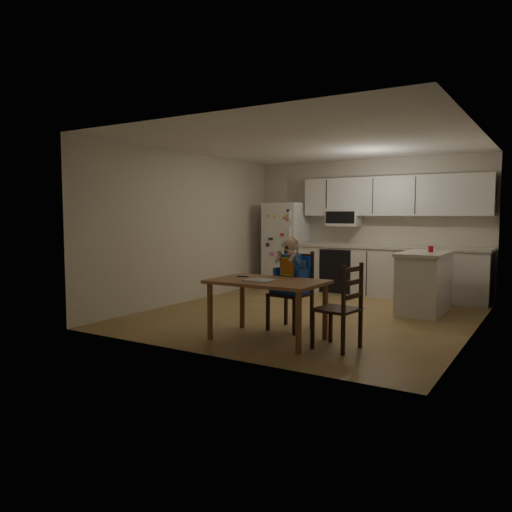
{
  "coord_description": "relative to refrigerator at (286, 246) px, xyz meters",
  "views": [
    {
      "loc": [
        3.13,
        -6.6,
        1.47
      ],
      "look_at": [
        -0.31,
        -0.99,
        0.92
      ],
      "focal_mm": 35.0,
      "sensor_mm": 36.0,
      "label": 1
    }
  ],
  "objects": [
    {
      "name": "room",
      "position": [
        1.55,
        -1.67,
        0.4
      ],
      "size": [
        4.52,
        5.01,
        2.51
      ],
      "color": "olive",
      "rests_on": "ground"
    },
    {
      "name": "refrigerator",
      "position": [
        0.0,
        0.0,
        0.0
      ],
      "size": [
        0.72,
        0.7,
        1.7
      ],
      "primitive_type": "cube",
      "color": "silver",
      "rests_on": "ground"
    },
    {
      "name": "kitchen_run",
      "position": [
        2.05,
        0.09,
        0.03
      ],
      "size": [
        3.37,
        0.62,
        2.15
      ],
      "color": "silver",
      "rests_on": "ground"
    },
    {
      "name": "kitchen_island",
      "position": [
        2.95,
        -1.1,
        -0.39
      ],
      "size": [
        0.65,
        1.24,
        0.91
      ],
      "color": "silver",
      "rests_on": "ground"
    },
    {
      "name": "red_cup",
      "position": [
        3.03,
        -1.08,
        0.11
      ],
      "size": [
        0.08,
        0.08,
        0.09
      ],
      "primitive_type": "cylinder",
      "color": "red",
      "rests_on": "kitchen_island"
    },
    {
      "name": "dining_table",
      "position": [
        1.76,
        -3.74,
        -0.24
      ],
      "size": [
        1.32,
        0.85,
        0.71
      ],
      "color": "brown",
      "rests_on": "ground"
    },
    {
      "name": "napkin",
      "position": [
        1.72,
        -3.84,
        -0.14
      ],
      "size": [
        0.32,
        0.28,
        0.01
      ],
      "primitive_type": "cube",
      "color": "#A7A7AC",
      "rests_on": "dining_table"
    },
    {
      "name": "toddler_spoon",
      "position": [
        1.34,
        -3.65,
        -0.14
      ],
      "size": [
        0.12,
        0.06,
        0.02
      ],
      "primitive_type": "cylinder",
      "rotation": [
        0.0,
        1.57,
        0.35
      ],
      "color": "blue",
      "rests_on": "dining_table"
    },
    {
      "name": "chair_booster",
      "position": [
        1.77,
        -3.13,
        -0.14
      ],
      "size": [
        0.49,
        0.49,
        1.18
      ],
      "rotation": [
        0.0,
        0.0,
        -0.11
      ],
      "color": "black",
      "rests_on": "ground"
    },
    {
      "name": "chair_side",
      "position": [
        2.71,
        -3.71,
        -0.31
      ],
      "size": [
        0.47,
        0.47,
        0.95
      ],
      "rotation": [
        0.0,
        0.0,
        -1.71
      ],
      "color": "black",
      "rests_on": "ground"
    }
  ]
}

